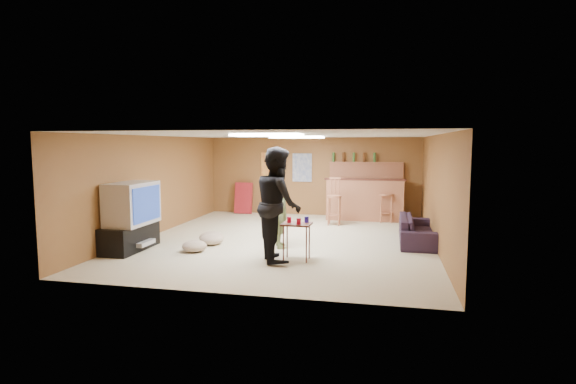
% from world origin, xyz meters
% --- Properties ---
extents(ground, '(7.00, 7.00, 0.00)m').
position_xyz_m(ground, '(0.00, 0.00, 0.00)').
color(ground, '#C1B593').
rests_on(ground, ground).
extents(ceiling, '(6.00, 7.00, 0.02)m').
position_xyz_m(ceiling, '(0.00, 0.00, 2.20)').
color(ceiling, silver).
rests_on(ceiling, ground).
extents(wall_back, '(6.00, 0.02, 2.20)m').
position_xyz_m(wall_back, '(0.00, 3.50, 1.10)').
color(wall_back, brown).
rests_on(wall_back, ground).
extents(wall_front, '(6.00, 0.02, 2.20)m').
position_xyz_m(wall_front, '(0.00, -3.50, 1.10)').
color(wall_front, brown).
rests_on(wall_front, ground).
extents(wall_left, '(0.02, 7.00, 2.20)m').
position_xyz_m(wall_left, '(-3.00, 0.00, 1.10)').
color(wall_left, brown).
rests_on(wall_left, ground).
extents(wall_right, '(0.02, 7.00, 2.20)m').
position_xyz_m(wall_right, '(3.00, 0.00, 1.10)').
color(wall_right, brown).
rests_on(wall_right, ground).
extents(tv_stand, '(0.55, 1.30, 0.50)m').
position_xyz_m(tv_stand, '(-2.72, -1.50, 0.25)').
color(tv_stand, black).
rests_on(tv_stand, ground).
extents(dvd_box, '(0.35, 0.50, 0.08)m').
position_xyz_m(dvd_box, '(-2.50, -1.50, 0.15)').
color(dvd_box, '#B2B2B7').
rests_on(dvd_box, tv_stand).
extents(tv_body, '(0.60, 1.10, 0.80)m').
position_xyz_m(tv_body, '(-2.65, -1.50, 0.90)').
color(tv_body, '#B2B2B7').
rests_on(tv_body, tv_stand).
extents(tv_screen, '(0.02, 0.95, 0.65)m').
position_xyz_m(tv_screen, '(-2.34, -1.50, 0.90)').
color(tv_screen, navy).
rests_on(tv_screen, tv_body).
extents(bar_counter, '(2.00, 0.60, 1.10)m').
position_xyz_m(bar_counter, '(1.50, 2.95, 0.55)').
color(bar_counter, '#965336').
rests_on(bar_counter, ground).
extents(bar_lip, '(2.10, 0.12, 0.05)m').
position_xyz_m(bar_lip, '(1.50, 2.70, 1.10)').
color(bar_lip, '#411C14').
rests_on(bar_lip, bar_counter).
extents(bar_shelf, '(2.00, 0.18, 0.05)m').
position_xyz_m(bar_shelf, '(1.50, 3.40, 1.50)').
color(bar_shelf, '#965336').
rests_on(bar_shelf, bar_backing).
extents(bar_backing, '(2.00, 0.14, 0.60)m').
position_xyz_m(bar_backing, '(1.50, 3.42, 1.20)').
color(bar_backing, '#965336').
rests_on(bar_backing, bar_counter).
extents(poster_left, '(0.60, 0.03, 0.85)m').
position_xyz_m(poster_left, '(-1.20, 3.46, 1.35)').
color(poster_left, '#BF3F26').
rests_on(poster_left, wall_back).
extents(poster_right, '(0.55, 0.03, 0.80)m').
position_xyz_m(poster_right, '(-0.30, 3.46, 1.35)').
color(poster_right, '#334C99').
rests_on(poster_right, wall_back).
extents(folding_chair_stack, '(0.50, 0.26, 0.91)m').
position_xyz_m(folding_chair_stack, '(-2.00, 3.30, 0.45)').
color(folding_chair_stack, maroon).
rests_on(folding_chair_stack, ground).
extents(ceiling_panel_front, '(1.20, 0.60, 0.04)m').
position_xyz_m(ceiling_panel_front, '(0.00, -1.50, 2.17)').
color(ceiling_panel_front, white).
rests_on(ceiling_panel_front, ceiling).
extents(ceiling_panel_back, '(1.20, 0.60, 0.04)m').
position_xyz_m(ceiling_panel_back, '(0.00, 1.20, 2.17)').
color(ceiling_panel_back, white).
rests_on(ceiling_panel_back, ceiling).
extents(person_olive, '(0.57, 0.68, 1.59)m').
position_xyz_m(person_olive, '(0.03, -0.65, 0.80)').
color(person_olive, '#5D6B3E').
rests_on(person_olive, ground).
extents(person_black, '(1.07, 1.18, 1.97)m').
position_xyz_m(person_black, '(0.22, -1.61, 0.99)').
color(person_black, black).
rests_on(person_black, ground).
extents(sofa, '(0.76, 1.87, 0.54)m').
position_xyz_m(sofa, '(2.70, 0.32, 0.27)').
color(sofa, black).
rests_on(sofa, ground).
extents(tray_table, '(0.51, 0.41, 0.65)m').
position_xyz_m(tray_table, '(0.53, -1.55, 0.33)').
color(tray_table, '#411C14').
rests_on(tray_table, ground).
extents(cup_red_near, '(0.09, 0.09, 0.10)m').
position_xyz_m(cup_red_near, '(0.40, -1.53, 0.70)').
color(cup_red_near, red).
rests_on(cup_red_near, tray_table).
extents(cup_red_far, '(0.08, 0.08, 0.11)m').
position_xyz_m(cup_red_far, '(0.59, -1.65, 0.70)').
color(cup_red_far, red).
rests_on(cup_red_far, tray_table).
extents(cup_blue, '(0.09, 0.09, 0.10)m').
position_xyz_m(cup_blue, '(0.69, -1.45, 0.70)').
color(cup_blue, '#1A1594').
rests_on(cup_blue, tray_table).
extents(bar_stool_left, '(0.39, 0.39, 1.21)m').
position_xyz_m(bar_stool_left, '(0.79, 2.01, 0.61)').
color(bar_stool_left, '#965336').
rests_on(bar_stool_left, ground).
extents(bar_stool_right, '(0.42, 0.42, 1.06)m').
position_xyz_m(bar_stool_right, '(2.06, 2.67, 0.53)').
color(bar_stool_right, '#965336').
rests_on(bar_stool_right, ground).
extents(cushion_near_tv, '(0.57, 0.57, 0.23)m').
position_xyz_m(cushion_near_tv, '(-1.45, -0.56, 0.11)').
color(cushion_near_tv, tan).
rests_on(cushion_near_tv, ground).
extents(cushion_mid, '(0.61, 0.61, 0.21)m').
position_xyz_m(cushion_mid, '(-1.38, -0.73, 0.11)').
color(cushion_mid, tan).
rests_on(cushion_mid, ground).
extents(cushion_far, '(0.49, 0.49, 0.21)m').
position_xyz_m(cushion_far, '(-1.47, -1.35, 0.10)').
color(cushion_far, tan).
rests_on(cushion_far, ground).
extents(bottle_row, '(1.20, 0.08, 0.26)m').
position_xyz_m(bottle_row, '(1.16, 3.38, 1.65)').
color(bottle_row, '#3F7233').
rests_on(bottle_row, bar_shelf).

